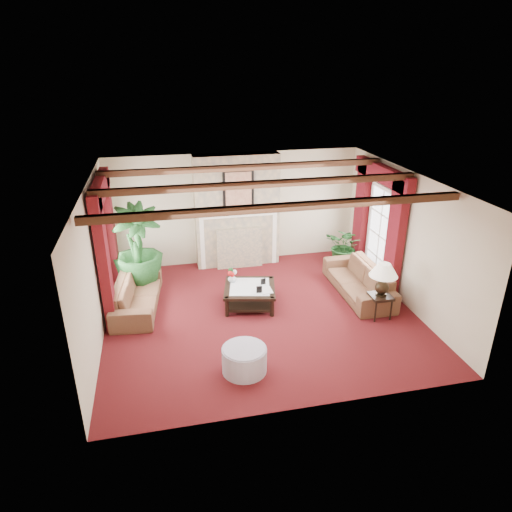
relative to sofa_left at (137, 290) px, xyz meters
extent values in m
plane|color=#3F0B0D|center=(2.39, -0.79, -0.40)|extent=(6.00, 6.00, 0.00)
plane|color=white|center=(2.39, -0.79, 2.30)|extent=(6.00, 6.00, 0.00)
cube|color=beige|center=(2.39, 1.96, 0.95)|extent=(6.00, 0.02, 2.70)
cube|color=beige|center=(-0.61, -0.79, 0.95)|extent=(0.02, 5.50, 2.70)
cube|color=beige|center=(5.39, -0.79, 0.95)|extent=(0.02, 5.50, 2.70)
imported|color=black|center=(0.00, 0.00, 0.00)|extent=(2.19, 1.06, 0.81)
imported|color=black|center=(4.64, -0.39, 0.02)|extent=(2.16, 0.65, 0.84)
imported|color=black|center=(0.05, 0.89, 0.13)|extent=(1.88, 2.35, 1.06)
imported|color=black|center=(4.93, 1.07, -0.02)|extent=(1.87, 1.87, 0.77)
cylinder|color=#A399AE|center=(1.72, -2.50, -0.19)|extent=(0.73, 0.73, 0.43)
imported|color=silver|center=(1.94, -0.10, 0.10)|extent=(0.22, 0.23, 0.17)
imported|color=black|center=(2.42, -0.65, 0.17)|extent=(0.23, 0.03, 0.31)
camera|label=1|loc=(0.60, -8.49, 4.27)|focal=32.00mm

